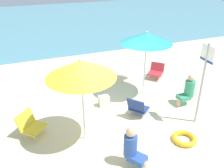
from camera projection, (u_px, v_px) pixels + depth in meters
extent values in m
plane|color=beige|center=(110.00, 119.00, 6.69)|extent=(40.00, 40.00, 0.00)
cube|color=#5693A3|center=(45.00, 21.00, 17.77)|extent=(40.00, 16.00, 0.01)
cylinder|color=silver|center=(145.00, 65.00, 7.51)|extent=(0.04, 0.04, 2.04)
cone|color=teal|center=(147.00, 38.00, 7.12)|extent=(1.57, 1.57, 0.31)
sphere|color=silver|center=(147.00, 32.00, 7.04)|extent=(0.06, 0.06, 0.06)
cylinder|color=silver|center=(83.00, 103.00, 5.49)|extent=(0.04, 0.04, 2.06)
cone|color=yellow|center=(81.00, 69.00, 5.11)|extent=(1.54, 1.54, 0.39)
sphere|color=silver|center=(80.00, 59.00, 5.01)|extent=(0.06, 0.06, 0.06)
cube|color=gold|center=(34.00, 128.00, 5.95)|extent=(0.71, 0.71, 0.03)
cube|color=gold|center=(25.00, 119.00, 5.95)|extent=(0.49, 0.50, 0.38)
cylinder|color=silver|center=(46.00, 129.00, 6.13)|extent=(0.02, 0.02, 0.21)
cylinder|color=silver|center=(35.00, 139.00, 5.76)|extent=(0.02, 0.02, 0.21)
cylinder|color=silver|center=(35.00, 125.00, 6.25)|extent=(0.02, 0.02, 0.21)
cylinder|color=silver|center=(23.00, 135.00, 5.89)|extent=(0.02, 0.02, 0.21)
cube|color=navy|center=(139.00, 108.00, 6.81)|extent=(0.64, 0.65, 0.03)
cube|color=navy|center=(136.00, 106.00, 6.54)|extent=(0.44, 0.49, 0.41)
cylinder|color=silver|center=(135.00, 107.00, 7.08)|extent=(0.02, 0.02, 0.18)
cylinder|color=silver|center=(147.00, 111.00, 6.90)|extent=(0.02, 0.02, 0.18)
cylinder|color=silver|center=(130.00, 112.00, 6.82)|extent=(0.02, 0.02, 0.18)
cylinder|color=silver|center=(143.00, 116.00, 6.64)|extent=(0.02, 0.02, 0.18)
cube|color=white|center=(123.00, 73.00, 8.90)|extent=(0.65, 0.61, 0.03)
cube|color=white|center=(119.00, 67.00, 8.95)|extent=(0.52, 0.36, 0.36)
cylinder|color=silver|center=(130.00, 76.00, 8.99)|extent=(0.02, 0.02, 0.20)
cylinder|color=silver|center=(123.00, 79.00, 8.72)|extent=(0.02, 0.02, 0.20)
cylinder|color=silver|center=(123.00, 73.00, 9.19)|extent=(0.02, 0.02, 0.20)
cylinder|color=silver|center=(116.00, 77.00, 8.92)|extent=(0.02, 0.02, 0.20)
cube|color=red|center=(155.00, 73.00, 8.89)|extent=(0.69, 0.69, 0.03)
cube|color=red|center=(157.00, 67.00, 9.02)|extent=(0.44, 0.45, 0.32)
cylinder|color=silver|center=(159.00, 79.00, 8.72)|extent=(0.02, 0.02, 0.21)
cylinder|color=silver|center=(148.00, 77.00, 8.87)|extent=(0.02, 0.02, 0.21)
cylinder|color=silver|center=(162.00, 75.00, 9.02)|extent=(0.02, 0.02, 0.21)
cylinder|color=silver|center=(151.00, 73.00, 9.17)|extent=(0.02, 0.02, 0.21)
cube|color=#2D519E|center=(137.00, 158.00, 5.02)|extent=(0.43, 0.46, 0.12)
cylinder|color=#DBAD84|center=(144.00, 166.00, 4.99)|extent=(0.12, 0.12, 0.24)
cylinder|color=#2D519E|center=(130.00, 146.00, 5.00)|extent=(0.28, 0.28, 0.50)
sphere|color=#DBAD84|center=(131.00, 132.00, 4.84)|extent=(0.21, 0.21, 0.21)
cube|color=#389970|center=(183.00, 97.00, 7.24)|extent=(0.37, 0.31, 0.12)
cylinder|color=#DBAD84|center=(179.00, 102.00, 7.24)|extent=(0.12, 0.12, 0.26)
cylinder|color=#389970|center=(189.00, 89.00, 7.19)|extent=(0.30, 0.30, 0.51)
sphere|color=#DBAD84|center=(191.00, 78.00, 7.03)|extent=(0.20, 0.20, 0.20)
cylinder|color=#ADADB2|center=(202.00, 85.00, 6.09)|extent=(0.06, 0.06, 2.21)
cube|color=white|center=(208.00, 53.00, 5.71)|extent=(0.06, 0.46, 0.41)
cube|color=navy|center=(206.00, 60.00, 5.79)|extent=(0.06, 0.46, 0.06)
torus|color=yellow|center=(184.00, 139.00, 5.85)|extent=(0.59, 0.59, 0.12)
cube|color=silver|center=(104.00, 101.00, 7.25)|extent=(0.31, 0.20, 0.32)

